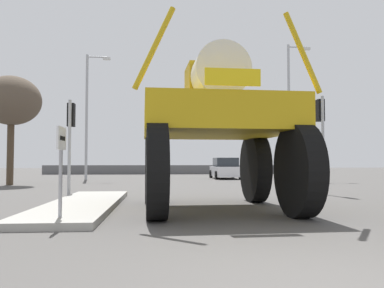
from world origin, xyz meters
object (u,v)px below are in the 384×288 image
Objects in this scene: oversize_sprayer at (215,128)px; streetlight_far_right at (290,106)px; traffic_signal_far_left at (250,143)px; bare_tree_left at (11,101)px; traffic_signal_near_left at (71,126)px; sedan_ahead at (225,169)px; traffic_signal_near_right at (321,123)px; streetlight_far_left at (88,111)px; lane_arrow_sign at (61,155)px.

streetlight_far_right is at bearing -27.40° from oversize_sprayer.
bare_tree_left is at bearing -148.14° from traffic_signal_far_left.
traffic_signal_near_left is 19.42m from traffic_signal_far_left.
oversize_sprayer is at bearing 168.88° from sedan_ahead.
traffic_signal_near_left is at bearing 149.62° from sedan_ahead.
traffic_signal_near_right is at bearing -0.03° from traffic_signal_near_left.
bare_tree_left is (-3.00, -5.67, -0.28)m from streetlight_far_left.
bare_tree_left reaches higher than lane_arrow_sign.
lane_arrow_sign is 24.78m from traffic_signal_far_left.
streetlight_far_right is at bearing -69.27° from traffic_signal_far_left.
sedan_ahead is 0.48× the size of streetlight_far_left.
traffic_signal_far_left is at bearing 16.96° from streetlight_far_left.
streetlight_far_right reaches higher than bare_tree_left.
streetlight_far_left reaches higher than lane_arrow_sign.
sedan_ahead is 1.12× the size of traffic_signal_near_right.
sedan_ahead is 3.94m from traffic_signal_far_left.
lane_arrow_sign is at bearing -81.31° from streetlight_far_left.
oversize_sprayer is 18.05m from streetlight_far_right.
streetlight_far_right reaches higher than lane_arrow_sign.
bare_tree_left is at bearing 113.54° from lane_arrow_sign.
traffic_signal_near_left is 8.71m from bare_tree_left.
lane_arrow_sign is at bearing -78.95° from traffic_signal_near_left.
traffic_signal_near_right is 12.33m from streetlight_far_right.
traffic_signal_near_left is at bearing -56.61° from bare_tree_left.
traffic_signal_near_right reaches higher than sedan_ahead.
traffic_signal_far_left is (1.08, 16.43, 0.02)m from traffic_signal_near_right.
lane_arrow_sign is 10.44m from traffic_signal_near_right.
traffic_signal_far_left is 17.78m from bare_tree_left.
streetlight_far_left is at bearing 62.10° from bare_tree_left.
streetlight_far_left is 0.92× the size of streetlight_far_right.
bare_tree_left reaches higher than sedan_ahead.
streetlight_far_right is at bearing -119.26° from sedan_ahead.
bare_tree_left is (-5.96, 13.68, 3.09)m from lane_arrow_sign.
streetlight_far_left is at bearing 98.69° from lane_arrow_sign.
traffic_signal_near_left reaches higher than lane_arrow_sign.
oversize_sprayer is at bearing -136.90° from traffic_signal_near_right.
streetlight_far_right is (13.80, -1.01, 0.37)m from streetlight_far_left.
bare_tree_left is (-13.95, 7.09, 1.74)m from traffic_signal_near_right.
traffic_signal_near_right is at bearing -93.75° from traffic_signal_far_left.
traffic_signal_far_left is at bearing 31.86° from bare_tree_left.
traffic_signal_far_left is (2.39, 2.42, 2.00)m from sedan_ahead.
lane_arrow_sign is 19.87m from streetlight_far_left.
oversize_sprayer reaches higher than sedan_ahead.
oversize_sprayer reaches higher than traffic_signal_near_right.
streetlight_far_left is (-10.95, 12.77, 2.02)m from traffic_signal_near_right.
streetlight_far_right is (1.77, -4.68, 2.37)m from traffic_signal_far_left.
lane_arrow_sign is 0.20× the size of streetlight_far_left.
streetlight_far_left reaches higher than traffic_signal_far_left.
traffic_signal_near_right reaches higher than lane_arrow_sign.
oversize_sprayer is 6.37m from traffic_signal_near_left.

